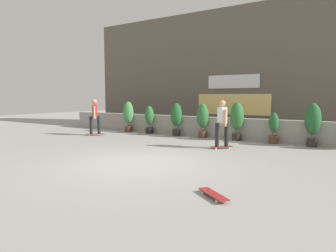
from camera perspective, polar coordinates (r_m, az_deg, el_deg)
ground_plane at (r=8.44m, az=-5.55°, el=-6.93°), size 48.00×48.00×0.00m
planter_wall at (r=13.54m, az=10.34°, el=-0.33°), size 18.00×0.40×0.90m
building_backdrop at (r=17.30m, az=15.63°, el=10.10°), size 20.00×2.08×6.50m
potted_plant_0 at (r=15.75m, az=-7.47°, el=2.22°), size 0.54×0.54×1.56m
potted_plant_1 at (r=14.94m, az=-3.55°, el=1.51°), size 0.44×0.44×1.35m
potted_plant_2 at (r=14.07m, az=1.56°, el=1.75°), size 0.52×0.52×1.52m
potted_plant_3 at (r=13.42m, az=6.51°, el=1.52°), size 0.52×0.52×1.51m
potted_plant_4 at (r=12.81m, az=12.80°, el=1.44°), size 0.55×0.55×1.58m
potted_plant_5 at (r=12.41m, az=19.21°, el=-0.21°), size 0.37×0.37×1.20m
potted_plant_6 at (r=12.14m, az=25.54°, el=0.81°), size 0.56×0.56×1.59m
skater_by_wall_right at (r=14.57m, az=-13.59°, el=1.95°), size 0.73×0.68×1.70m
skater_foreground at (r=10.73m, az=10.10°, el=0.77°), size 0.67×0.74×1.70m
skateboard_near_camera at (r=5.68m, az=8.51°, el=-12.57°), size 0.77×0.63×0.08m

